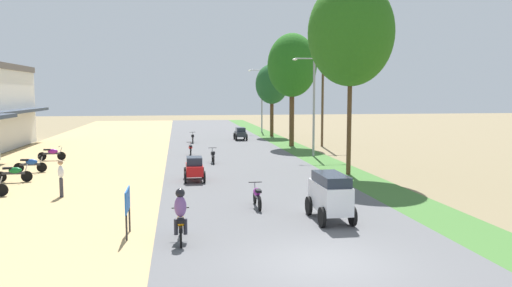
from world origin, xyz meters
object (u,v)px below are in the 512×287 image
Objects in this scene: parked_motorbike_second at (14,172)px; utility_pole_near at (323,86)px; streetlamp_near at (314,99)px; car_sedan_charcoal at (240,133)px; parked_motorbike_fourth at (52,153)px; motorbike_foreground_rider at (181,217)px; car_van_white at (330,194)px; median_tree_nearest at (351,33)px; median_tree_second at (292,66)px; street_signboard at (128,203)px; motorbike_ahead_fifth at (193,137)px; motorbike_ahead_third at (213,155)px; parked_motorbike_third at (31,164)px; pedestrian_on_shoulder at (61,176)px; streetlamp_mid at (262,95)px; motorbike_ahead_second at (257,195)px; car_hatchback_red at (194,168)px; median_tree_third at (272,84)px; motorbike_ahead_fourth at (191,149)px.

parked_motorbike_second is 25.42m from utility_pole_near.
car_sedan_charcoal is at bearing 105.83° from streetlamp_near.
motorbike_foreground_rider is (8.37, -20.09, 0.30)m from parked_motorbike_fourth.
utility_pole_near is at bearing 74.27° from car_van_white.
median_tree_nearest reaches higher than median_tree_second.
parked_motorbike_fourth is at bearing -139.27° from car_sedan_charcoal.
street_signboard is 0.16× the size of median_tree_second.
car_sedan_charcoal is (-3.63, 5.92, -6.07)m from median_tree_second.
motorbike_ahead_fifth is at bearing 112.99° from median_tree_nearest.
median_tree_nearest is at bearing -91.55° from streetlamp_near.
motorbike_ahead_third reaches higher than parked_motorbike_second.
car_sedan_charcoal reaches higher than parked_motorbike_third.
parked_motorbike_fourth is 0.18× the size of utility_pole_near.
median_tree_nearest is 16.28m from motorbike_foreground_rider.
pedestrian_on_shoulder is 37.22m from streetlamp_mid.
median_tree_second is at bearing 32.95° from parked_motorbike_third.
car_sedan_charcoal is at bearing 76.55° from street_signboard.
parked_motorbike_second is 0.26× the size of streetlamp_near.
parked_motorbike_fourth is at bearing 125.56° from motorbike_ahead_second.
utility_pole_near is at bearing -20.57° from motorbike_ahead_fifth.
car_hatchback_red is (-8.73, -8.90, -3.41)m from streetlamp_near.
motorbike_foreground_rider is 30.33m from motorbike_ahead_fifth.
parked_motorbike_second is 0.17× the size of median_tree_nearest.
median_tree_second is 28.71m from motorbike_foreground_rider.
median_tree_third is (17.95, 15.84, 4.85)m from parked_motorbike_fourth.
parked_motorbike_third is 15.43m from street_signboard.
streetlamp_near reaches higher than car_van_white.
median_tree_second reaches higher than parked_motorbike_fourth.
parked_motorbike_fourth is 28.25m from streetlamp_mid.
streetlamp_near is at bearing -89.96° from median_tree_second.
streetlamp_near reaches higher than car_hatchback_red.
motorbike_ahead_fourth is (-11.25, -5.13, -4.57)m from utility_pole_near.
car_sedan_charcoal reaches higher than motorbike_ahead_third.
car_van_white is at bearing -105.73° from utility_pole_near.
car_van_white is (13.60, -18.28, 0.47)m from parked_motorbike_fourth.
motorbike_ahead_third reaches higher than parked_motorbike_fourth.
parked_motorbike_third is 0.80× the size of car_sedan_charcoal.
median_tree_second is at bearing 89.18° from median_tree_nearest.
utility_pole_near reaches higher than parked_motorbike_third.
motorbike_ahead_fourth is (-8.64, 1.59, -3.58)m from streetlamp_near.
median_tree_third is (17.89, 21.05, 4.85)m from parked_motorbike_third.
street_signboard is at bearing -121.01° from streetlamp_near.
median_tree_second is (14.57, 18.87, 5.85)m from pedestrian_on_shoulder.
motorbike_ahead_second is at bearing -70.88° from car_hatchback_red.
car_van_white is (13.47, -9.91, 0.47)m from parked_motorbike_second.
motorbike_ahead_second is (11.32, -10.70, 0.02)m from parked_motorbike_third.
parked_motorbike_third is at bearing -165.43° from streetlamp_near.
utility_pole_near is at bearing 47.40° from pedestrian_on_shoulder.
median_tree_nearest reaches higher than median_tree_third.
car_hatchback_red is 0.89× the size of car_sedan_charcoal.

